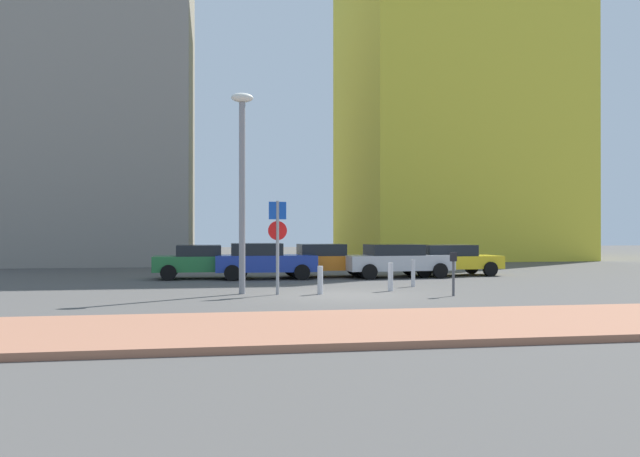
{
  "coord_description": "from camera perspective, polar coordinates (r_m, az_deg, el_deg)",
  "views": [
    {
      "loc": [
        -4.2,
        -19.54,
        2.0
      ],
      "look_at": [
        -0.41,
        2.58,
        2.08
      ],
      "focal_mm": 36.33,
      "sensor_mm": 36.0,
      "label": 1
    }
  ],
  "objects": [
    {
      "name": "parked_car_yellow",
      "position": [
        29.38,
        11.24,
        -2.67
      ],
      "size": [
        4.66,
        2.24,
        1.37
      ],
      "color": "gold",
      "rests_on": "ground"
    },
    {
      "name": "ground_plane",
      "position": [
        20.09,
        2.4,
        -5.91
      ],
      "size": [
        120.0,
        120.0,
        0.0
      ],
      "primitive_type": "plane",
      "color": "#4C4947"
    },
    {
      "name": "sidewalk_brick",
      "position": [
        13.5,
        8.59,
        -8.41
      ],
      "size": [
        40.0,
        4.42,
        0.14
      ],
      "primitive_type": "cube",
      "color": "#9E664C",
      "rests_on": "ground"
    },
    {
      "name": "parked_car_orange",
      "position": [
        27.94,
        0.49,
        -2.78
      ],
      "size": [
        4.2,
        2.01,
        1.43
      ],
      "color": "orange",
      "rests_on": "ground"
    },
    {
      "name": "street_lamp",
      "position": [
        20.69,
        -6.87,
        4.77
      ],
      "size": [
        0.7,
        0.36,
        6.37
      ],
      "color": "gray",
      "rests_on": "ground"
    },
    {
      "name": "parked_car_green",
      "position": [
        27.41,
        -10.26,
        -2.85
      ],
      "size": [
        4.15,
        2.02,
        1.4
      ],
      "color": "#237238",
      "rests_on": "ground"
    },
    {
      "name": "traffic_bollard_far",
      "position": [
        20.42,
        0.02,
        -4.57
      ],
      "size": [
        0.18,
        0.18,
        0.89
      ],
      "primitive_type": "cylinder",
      "color": "#B7B7BC",
      "rests_on": "ground"
    },
    {
      "name": "parking_sign_post",
      "position": [
        20.27,
        -3.76,
        -0.63
      ],
      "size": [
        0.6,
        0.1,
        2.93
      ],
      "color": "gray",
      "rests_on": "ground"
    },
    {
      "name": "building_under_construction",
      "position": [
        45.06,
        -18.91,
        10.37
      ],
      "size": [
        11.9,
        14.83,
        20.51
      ],
      "primitive_type": "cube",
      "color": "gray",
      "rests_on": "ground"
    },
    {
      "name": "traffic_bollard_mid",
      "position": [
        23.42,
        8.2,
        -3.92
      ],
      "size": [
        0.14,
        0.14,
        0.96
      ],
      "primitive_type": "cylinder",
      "color": "#B7B7BC",
      "rests_on": "ground"
    },
    {
      "name": "building_colorful_midrise",
      "position": [
        51.32,
        11.35,
        14.94
      ],
      "size": [
        14.9,
        15.29,
        30.8
      ],
      "primitive_type": "cube",
      "color": "gold",
      "rests_on": "ground"
    },
    {
      "name": "parked_car_blue",
      "position": [
        26.9,
        -4.98,
        -2.8
      ],
      "size": [
        4.16,
        2.0,
        1.48
      ],
      "color": "#1E389E",
      "rests_on": "ground"
    },
    {
      "name": "parked_car_silver",
      "position": [
        27.87,
        6.76,
        -2.77
      ],
      "size": [
        4.68,
        2.28,
        1.42
      ],
      "color": "#B7BABF",
      "rests_on": "ground"
    },
    {
      "name": "traffic_bollard_near",
      "position": [
        21.6,
        6.23,
        -4.26
      ],
      "size": [
        0.17,
        0.17,
        0.94
      ],
      "primitive_type": "cylinder",
      "color": "#B7B7BC",
      "rests_on": "ground"
    },
    {
      "name": "parking_meter",
      "position": [
        20.25,
        11.67,
        -3.39
      ],
      "size": [
        0.18,
        0.14,
        1.34
      ],
      "color": "#4C4C51",
      "rests_on": "ground"
    }
  ]
}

